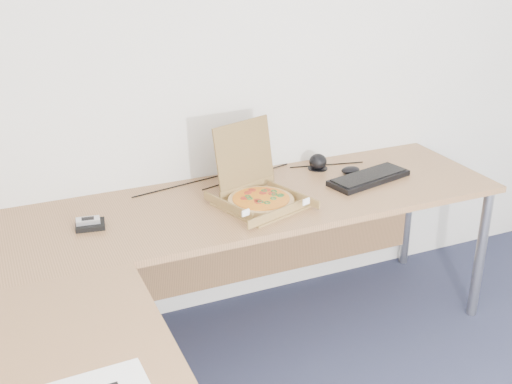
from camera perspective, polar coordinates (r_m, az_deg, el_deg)
name	(u,v)px	position (r m, az deg, el deg)	size (l,w,h in m)	color
desk	(198,266)	(2.45, -5.15, -6.56)	(2.50, 2.20, 0.73)	#986941
pizza_box	(259,196)	(2.86, 0.28, -0.34)	(0.32, 0.38, 0.33)	olive
drinking_glass	(258,168)	(3.13, 0.20, 2.11)	(0.06, 0.06, 0.11)	white
keyboard	(369,178)	(3.17, 9.92, 1.22)	(0.43, 0.15, 0.03)	black
mouse	(350,170)	(3.25, 8.33, 1.92)	(0.10, 0.07, 0.04)	black
wallet	(90,225)	(2.75, -14.41, -2.84)	(0.12, 0.10, 0.02)	black
phone	(88,221)	(2.75, -14.61, -2.46)	(0.10, 0.05, 0.02)	#B2B5BA
dome_speaker	(318,161)	(3.28, 5.49, 2.75)	(0.10, 0.10, 0.08)	black
cable_bundle	(247,176)	(3.18, -0.82, 1.40)	(0.59, 0.04, 0.01)	black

